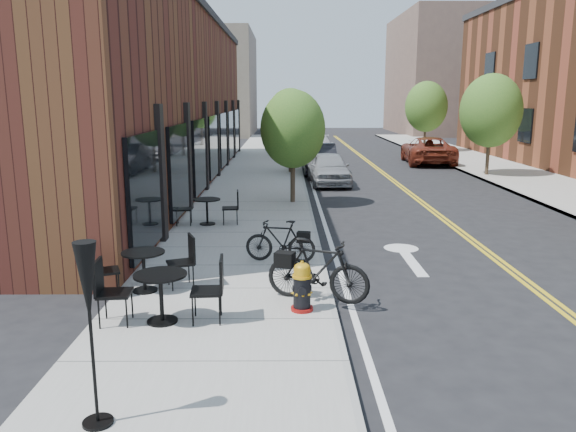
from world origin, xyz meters
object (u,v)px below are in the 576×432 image
object	(u,v)px
parked_car_b	(320,159)
parked_car_c	(318,147)
patio_umbrella	(88,296)
parked_car_a	(329,168)
bicycle_right	(318,270)
bistro_set_b	(144,265)
fire_hydrant	(302,287)
parked_car_far	(428,150)
bistro_set_c	(207,208)
bistro_set_a	(161,290)
bicycle_left	(280,241)

from	to	relation	value
parked_car_b	parked_car_c	xyz separation A→B (m)	(0.38, 7.78, -0.07)
patio_umbrella	parked_car_a	world-z (taller)	patio_umbrella
parked_car_a	parked_car_b	world-z (taller)	parked_car_b
bicycle_right	parked_car_b	world-z (taller)	parked_car_b
bistro_set_b	parked_car_c	distance (m)	25.56
fire_hydrant	parked_car_far	distance (m)	23.87
bistro_set_b	parked_car_c	world-z (taller)	parked_car_c
bistro_set_b	parked_car_c	xyz separation A→B (m)	(4.70, 25.13, 0.04)
parked_car_b	parked_car_c	size ratio (longest dim) A/B	0.97
bistro_set_c	parked_car_a	xyz separation A→B (m)	(4.08, 8.32, 0.09)
parked_car_c	patio_umbrella	bearing A→B (deg)	-96.68
parked_car_c	bicycle_right	bearing A→B (deg)	-92.02
bistro_set_b	fire_hydrant	bearing A→B (deg)	-40.37
bistro_set_a	parked_car_a	size ratio (longest dim) A/B	0.49
patio_umbrella	parked_car_c	xyz separation A→B (m)	(4.16, 29.48, -0.95)
parked_car_far	parked_car_c	bearing A→B (deg)	-26.21
bistro_set_a	bistro_set_c	distance (m)	7.10
bicycle_left	bistro_set_a	size ratio (longest dim) A/B	0.79
bicycle_left	parked_car_c	size ratio (longest dim) A/B	0.34
parked_car_b	parked_car_c	world-z (taller)	parked_car_b
fire_hydrant	parked_car_c	world-z (taller)	parked_car_c
bicycle_left	bistro_set_a	xyz separation A→B (m)	(-1.87, -3.37, 0.06)
bicycle_right	patio_umbrella	distance (m)	4.74
parked_car_a	parked_car_b	xyz separation A→B (m)	(-0.18, 3.40, 0.04)
parked_car_far	parked_car_b	bearing A→B (deg)	38.33
parked_car_far	bistro_set_a	bearing A→B (deg)	71.05
parked_car_a	patio_umbrella	bearing A→B (deg)	-104.94
bistro_set_b	parked_car_b	distance (m)	17.88
bistro_set_a	bistro_set_c	size ratio (longest dim) A/B	1.10
bicycle_left	parked_car_b	bearing A→B (deg)	-175.70
fire_hydrant	bistro_set_c	distance (m)	7.06
bicycle_left	bicycle_right	xyz separation A→B (m)	(0.68, -2.42, 0.10)
bistro_set_c	parked_car_a	distance (m)	9.27
parked_car_b	parked_car_c	bearing A→B (deg)	87.42
bicycle_right	parked_car_a	size ratio (longest dim) A/B	0.47
bicycle_left	bistro_set_b	distance (m)	3.14
patio_umbrella	parked_car_far	world-z (taller)	patio_umbrella
bicycle_left	parked_car_b	size ratio (longest dim) A/B	0.35
fire_hydrant	bicycle_right	bearing A→B (deg)	52.41
bistro_set_c	patio_umbrella	size ratio (longest dim) A/B	0.86
bistro_set_c	bicycle_left	bearing A→B (deg)	-65.88
fire_hydrant	bistro_set_b	distance (m)	3.05
fire_hydrant	bistro_set_b	size ratio (longest dim) A/B	0.46
bicycle_left	parked_car_far	world-z (taller)	parked_car_far
bistro_set_b	parked_car_c	bearing A→B (deg)	57.81
bicycle_left	bistro_set_b	size ratio (longest dim) A/B	0.83
bistro_set_a	bistro_set_c	bearing A→B (deg)	88.21
parked_car_b	patio_umbrella	bearing A→B (deg)	-99.65
bicycle_right	parked_car_b	size ratio (longest dim) A/B	0.42
patio_umbrella	parked_car_a	distance (m)	18.74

